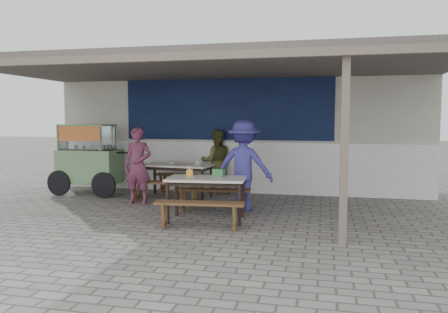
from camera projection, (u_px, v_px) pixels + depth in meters
name	position (u px, v px, depth m)	size (l,w,h in m)	color
ground	(200.00, 220.00, 7.55)	(60.00, 60.00, 0.00)	slate
back_wall	(239.00, 120.00, 10.88)	(9.00, 1.28, 3.50)	beige
warung_roof	(213.00, 67.00, 8.18)	(9.00, 4.21, 2.81)	#564D4A
table_left	(177.00, 168.00, 9.62)	(1.57, 0.82, 0.75)	beige
bench_left_street	(165.00, 187.00, 9.06)	(1.63, 0.42, 0.45)	brown
bench_left_wall	(188.00, 179.00, 10.25)	(1.63, 0.42, 0.45)	brown
table_right	(206.00, 182.00, 7.48)	(1.39, 0.88, 0.75)	beige
bench_right_street	(199.00, 209.00, 6.86)	(1.45, 0.41, 0.45)	brown
bench_right_wall	(212.00, 195.00, 8.15)	(1.45, 0.41, 0.45)	brown
vendor_cart	(89.00, 156.00, 10.10)	(2.06, 0.84, 1.63)	#699664
patron_street_side	(138.00, 166.00, 8.96)	(0.58, 0.38, 1.59)	#662D44
patron_wall_side	(217.00, 162.00, 10.24)	(0.73, 0.57, 1.50)	#4D4F26
patron_right_table	(244.00, 165.00, 8.35)	(1.12, 0.64, 1.73)	#38358F
tissue_box	(189.00, 173.00, 7.67)	(0.11, 0.11, 0.11)	orange
donation_box	(219.00, 173.00, 7.61)	(0.20, 0.13, 0.13)	#2D6738
condiment_jar	(198.00, 162.00, 9.61)	(0.08, 0.08, 0.09)	beige
condiment_bowl	(172.00, 162.00, 9.81)	(0.21, 0.21, 0.05)	white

